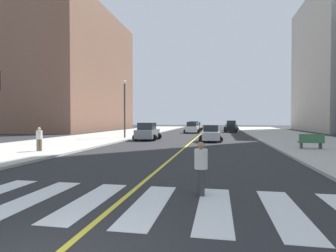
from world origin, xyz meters
The scene contains 15 objects.
sidewalk_kerb_west centered at (-12.20, 20.00, 0.07)m, with size 10.00×120.00×0.15m, color #B2ADA3.
crosswalk_paint centered at (0.00, 4.00, 0.01)m, with size 13.50×4.00×0.01m.
lane_divider_paint centered at (0.00, 40.00, 0.01)m, with size 0.16×80.00×0.01m, color yellow.
low_rise_brick_west centered at (-28.02, 52.40, 12.61)m, with size 16.00×32.00×25.21m, color brown.
car_black_nearest centered at (4.93, 48.28, 0.79)m, with size 2.37×3.79×1.69m.
car_silver_second centered at (1.96, 26.42, 0.83)m, with size 2.60×4.04×1.77m.
car_white_third centered at (-1.64, 43.87, 0.90)m, with size 2.70×4.33×1.93m.
car_blue_fourth centered at (-1.82, 49.80, 0.92)m, with size 2.79×4.44×1.98m.
car_yellow_fifth centered at (-1.73, 55.31, 0.80)m, with size 2.46×3.88×1.72m.
car_green_sixth centered at (5.43, 57.39, 0.98)m, with size 3.08×4.79×2.10m.
car_gray_seventh centered at (-5.21, 27.16, 0.93)m, with size 2.87×4.52×2.00m.
park_bench centered at (9.72, 19.06, 0.69)m, with size 1.81×0.58×1.12m.
pedestrian_crossing centered at (2.27, 5.19, 0.93)m, with size 0.42×0.42×1.69m.
pedestrian_walking_west centered at (-9.61, 13.98, 1.07)m, with size 0.41×0.41×1.68m.
street_lamp centered at (-8.44, 28.67, 4.30)m, with size 0.44×0.44×6.98m.
Camera 1 is at (2.81, -3.54, 2.40)m, focal length 29.66 mm.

